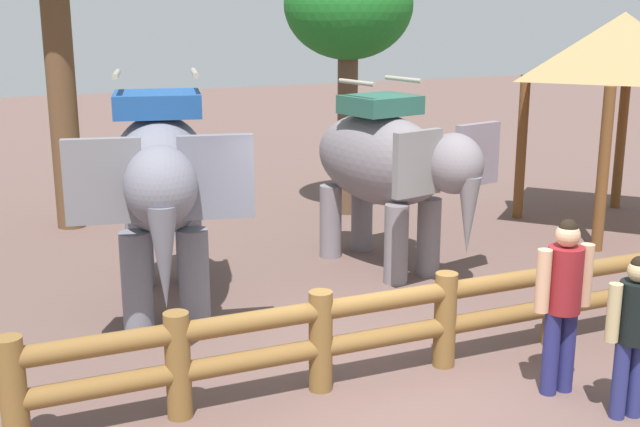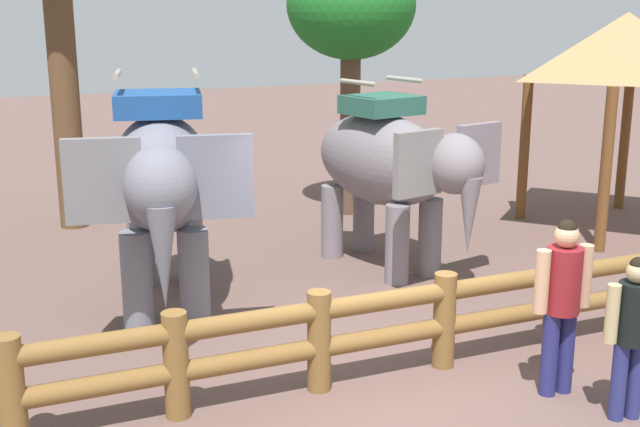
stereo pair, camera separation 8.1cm
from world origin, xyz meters
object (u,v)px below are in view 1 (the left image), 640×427
object	(u,v)px
log_fence	(385,323)
thatched_shelter	(622,49)
elephant_center	(389,165)
tourist_woman_in_black	(563,294)
tourist_man_in_blue	(634,326)
tree_far_right	(348,9)
elephant_near_left	(161,181)

from	to	relation	value
log_fence	thatched_shelter	bearing A→B (deg)	29.02
log_fence	elephant_center	size ratio (longest dim) A/B	2.26
tourist_woman_in_black	tourist_man_in_blue	xyz separation A→B (m)	(0.25, -0.68, -0.12)
tree_far_right	log_fence	bearing A→B (deg)	-113.34
elephant_near_left	elephant_center	size ratio (longest dim) A/B	1.09
elephant_near_left	tree_far_right	xyz separation A→B (m)	(4.35, 3.57, 2.02)
log_fence	tourist_woman_in_black	distance (m)	1.80
thatched_shelter	tourist_man_in_blue	bearing A→B (deg)	-132.26
elephant_center	tourist_woman_in_black	xyz separation A→B (m)	(-0.39, -4.19, -0.52)
elephant_near_left	tourist_man_in_blue	world-z (taller)	elephant_near_left
elephant_near_left	thatched_shelter	bearing A→B (deg)	5.36
log_fence	tourist_woman_in_black	world-z (taller)	tourist_woman_in_black
tree_far_right	thatched_shelter	bearing A→B (deg)	-37.12
tourist_woman_in_black	elephant_near_left	bearing A→B (deg)	127.88
elephant_near_left	tourist_woman_in_black	bearing A→B (deg)	-52.12
elephant_center	thatched_shelter	distance (m)	4.93
thatched_shelter	tree_far_right	bearing A→B (deg)	142.88
elephant_center	tourist_man_in_blue	distance (m)	4.91
elephant_near_left	thatched_shelter	size ratio (longest dim) A/B	0.98
tourist_woman_in_black	tourist_man_in_blue	size ratio (longest dim) A/B	1.13
tourist_woman_in_black	log_fence	bearing A→B (deg)	144.17
thatched_shelter	elephant_center	bearing A→B (deg)	-174.78
log_fence	thatched_shelter	world-z (taller)	thatched_shelter
elephant_center	log_fence	bearing A→B (deg)	-119.69
elephant_center	thatched_shelter	xyz separation A→B (m)	(4.67, 0.43, 1.52)
log_fence	elephant_center	bearing A→B (deg)	60.31
tourist_woman_in_black	tree_far_right	world-z (taller)	tree_far_right
log_fence	tree_far_right	size ratio (longest dim) A/B	1.57
tourist_woman_in_black	thatched_shelter	xyz separation A→B (m)	(5.06, 4.62, 2.03)
log_fence	tree_far_right	distance (m)	7.64
log_fence	elephant_center	distance (m)	3.77
tourist_woman_in_black	tree_far_right	distance (m)	8.01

